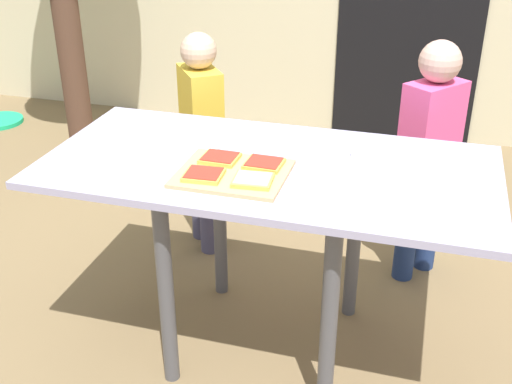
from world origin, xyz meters
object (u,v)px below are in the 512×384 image
Objects in this scene: plate_white_right at (378,155)px; dining_table at (268,190)px; plate_white_left at (197,144)px; child_right at (429,149)px; child_left at (202,132)px; pizza_slice_far_right at (263,163)px; pizza_slice_near_left at (204,175)px; pizza_slice_far_left at (220,158)px; pizza_slice_near_right at (254,180)px; cutting_board at (233,173)px.

dining_table is at bearing -154.97° from plate_white_right.
plate_white_left is 0.18× the size of child_right.
child_left is at bearing 109.54° from plate_white_left.
child_right is at bearing 36.13° from plate_white_left.
dining_table is 12.24× the size of pizza_slice_far_right.
plate_white_left is (-0.28, 0.08, 0.10)m from dining_table.
pizza_slice_near_left reaches higher than plate_white_left.
pizza_slice_far_left is 0.12× the size of child_right.
pizza_slice_near_left is at bearing -65.16° from plate_white_left.
dining_table is 0.13m from pizza_slice_far_right.
plate_white_right is (0.34, 0.16, 0.10)m from dining_table.
pizza_slice_far_left and pizza_slice_near_right have the same top height.
pizza_slice_near_left reaches higher than plate_white_right.
dining_table is at bearing -52.84° from child_left.
cutting_board is 0.86m from child_left.
plate_white_right is at bearing 25.03° from dining_table.
pizza_slice_near_left is at bearing -68.69° from child_left.
child_left is at bearing 124.85° from pizza_slice_far_right.
plate_white_left is (-0.28, 0.26, -0.02)m from pizza_slice_near_right.
pizza_slice_near_left is (-0.01, -0.13, 0.00)m from pizza_slice_far_left.
pizza_slice_near_right is at bearing -59.31° from child_left.
pizza_slice_far_right reaches higher than plate_white_left.
plate_white_left is 0.63m from plate_white_right.
pizza_slice_far_left is (-0.15, -0.05, 0.12)m from dining_table.
plate_white_right is (0.62, 0.08, 0.00)m from plate_white_left.
child_right is (0.65, 0.70, -0.18)m from pizza_slice_far_left.
pizza_slice_near_left is at bearing -140.16° from cutting_board.
child_left is 0.98m from child_right.
pizza_slice_far_left is 0.64× the size of plate_white_right.
pizza_slice_near_right is (0.09, -0.06, 0.01)m from cutting_board.
child_left is at bearing 150.40° from plate_white_right.
dining_table is 7.96× the size of plate_white_left.
pizza_slice_near_right is at bearing -135.10° from plate_white_right.
plate_white_right is 0.18× the size of child_right.
child_left is (-0.47, 0.62, -0.08)m from dining_table.
cutting_board is (-0.08, -0.12, 0.11)m from dining_table.
pizza_slice_far_left reaches higher than plate_white_right.
plate_white_right reaches higher than dining_table.
pizza_slice_far_left is at bearing -133.12° from child_right.
pizza_slice_near_right is at bearing -39.87° from pizza_slice_far_left.
dining_table is 1.43× the size of child_right.
child_right is (0.78, 0.57, -0.16)m from plate_white_left.
pizza_slice_near_right is 0.68× the size of plate_white_right.
cutting_board reaches higher than plate_white_right.
plate_white_left is 0.61m from child_left.
plate_white_right is at bearing 33.51° from cutting_board.
pizza_slice_near_right reaches higher than cutting_board.
child_left is (-0.81, 0.46, -0.18)m from plate_white_right.
cutting_board is 0.34× the size of child_left.
pizza_slice_far_left is 0.12× the size of child_left.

